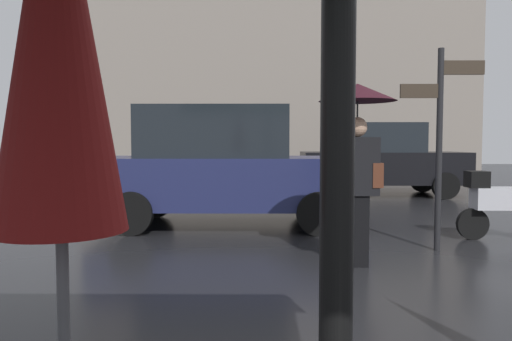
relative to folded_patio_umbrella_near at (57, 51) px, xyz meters
The scene contains 6 objects.
folded_patio_umbrella_near is the anchor object (origin of this frame).
pedestrian_with_umbrella 4.48m from the folded_patio_umbrella_near, 67.66° to the left, with size 0.88×0.88×2.09m.
parked_scooter 7.11m from the folded_patio_umbrella_near, 54.01° to the left, with size 1.38×0.32×1.23m.
parked_car_left 12.29m from the folded_patio_umbrella_near, 71.93° to the left, with size 4.27×1.94×1.94m.
parked_car_right 6.90m from the folded_patio_umbrella_near, 90.23° to the left, with size 4.43×1.96×2.02m.
street_signpost 5.76m from the folded_patio_umbrella_near, 59.34° to the left, with size 1.08×0.08×2.64m.
Camera 1 is at (-0.66, -2.10, 1.43)m, focal length 34.13 mm.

